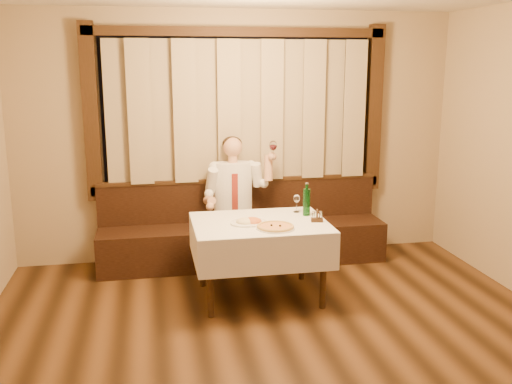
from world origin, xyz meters
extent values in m
cube|color=tan|center=(0.00, 3.00, 1.40)|extent=(5.00, 0.01, 2.80)
cube|color=black|center=(0.00, 2.98, 1.70)|extent=(3.00, 0.02, 1.60)
cube|color=orange|center=(-0.70, 2.97, 1.40)|extent=(0.50, 0.01, 0.40)
cube|color=black|center=(0.00, 2.94, 0.85)|extent=(3.30, 0.12, 0.10)
cube|color=black|center=(0.00, 2.94, 2.55)|extent=(3.30, 0.12, 0.10)
cube|color=black|center=(-1.60, 2.94, 1.70)|extent=(0.16, 0.12, 1.90)
cube|color=black|center=(1.60, 2.94, 1.70)|extent=(0.16, 0.12, 1.90)
cube|color=#8F815C|center=(0.00, 2.88, 1.70)|extent=(2.90, 0.08, 1.55)
cube|color=black|center=(0.00, 2.68, 0.23)|extent=(3.20, 0.60, 0.45)
cube|color=black|center=(0.00, 2.92, 0.68)|extent=(3.20, 0.12, 0.45)
cube|color=black|center=(0.00, 2.92, 0.92)|extent=(3.20, 0.14, 0.04)
cylinder|color=black|center=(-0.52, 1.33, 0.35)|extent=(0.06, 0.06, 0.71)
cylinder|color=black|center=(0.52, 1.33, 0.35)|extent=(0.06, 0.06, 0.71)
cylinder|color=black|center=(-0.52, 2.07, 0.35)|extent=(0.06, 0.06, 0.71)
cylinder|color=black|center=(0.52, 2.07, 0.35)|extent=(0.06, 0.06, 0.71)
cube|color=black|center=(0.00, 1.70, 0.73)|extent=(1.20, 0.90, 0.04)
cube|color=white|center=(0.00, 1.70, 0.75)|extent=(1.26, 0.96, 0.01)
cube|color=white|center=(0.00, 1.22, 0.58)|extent=(1.26, 0.01, 0.35)
cube|color=white|center=(0.00, 2.18, 0.58)|extent=(1.26, 0.01, 0.35)
cube|color=white|center=(-0.63, 1.70, 0.58)|extent=(0.01, 0.96, 0.35)
cube|color=white|center=(0.63, 1.70, 0.58)|extent=(0.01, 0.96, 0.35)
cylinder|color=white|center=(0.09, 1.45, 0.76)|extent=(0.35, 0.35, 0.01)
cylinder|color=#D0651F|center=(0.09, 1.45, 0.77)|extent=(0.32, 0.32, 0.01)
torus|color=tan|center=(0.09, 1.45, 0.78)|extent=(0.34, 0.34, 0.03)
sphere|color=black|center=(0.06, 1.47, 0.78)|extent=(0.02, 0.02, 0.02)
sphere|color=black|center=(0.14, 1.44, 0.78)|extent=(0.02, 0.02, 0.02)
cylinder|color=white|center=(-0.08, 1.66, 0.76)|extent=(0.28, 0.28, 0.02)
ellipsoid|color=#BA441D|center=(-0.08, 1.66, 0.81)|extent=(0.18, 0.18, 0.08)
cylinder|color=white|center=(-0.15, 1.65, 0.76)|extent=(0.28, 0.28, 0.02)
ellipsoid|color=#D1C587|center=(-0.15, 1.65, 0.81)|extent=(0.17, 0.17, 0.08)
cylinder|color=#11521A|center=(0.49, 1.84, 0.89)|extent=(0.07, 0.07, 0.27)
cylinder|color=#11521A|center=(0.49, 1.84, 1.04)|extent=(0.03, 0.03, 0.06)
cylinder|color=silver|center=(0.49, 1.84, 1.08)|extent=(0.03, 0.03, 0.01)
cylinder|color=white|center=(0.43, 1.98, 0.76)|extent=(0.06, 0.06, 0.01)
cylinder|color=white|center=(0.43, 1.98, 0.81)|extent=(0.01, 0.01, 0.10)
ellipsoid|color=white|center=(0.43, 1.98, 0.90)|extent=(0.07, 0.07, 0.08)
cube|color=black|center=(0.53, 1.60, 0.77)|extent=(0.12, 0.07, 0.04)
cube|color=black|center=(0.53, 1.60, 0.83)|extent=(0.02, 0.06, 0.08)
cylinder|color=white|center=(0.50, 1.60, 0.82)|extent=(0.03, 0.03, 0.06)
cylinder|color=silver|center=(0.50, 1.60, 0.85)|extent=(0.03, 0.03, 0.01)
cylinder|color=white|center=(0.56, 1.59, 0.82)|extent=(0.03, 0.03, 0.06)
cylinder|color=silver|center=(0.56, 1.59, 0.85)|extent=(0.03, 0.03, 0.01)
cube|color=black|center=(-0.11, 2.56, 0.53)|extent=(0.40, 0.45, 0.16)
cube|color=black|center=(-0.22, 2.34, 0.23)|extent=(0.11, 0.12, 0.45)
cube|color=black|center=(0.00, 2.34, 0.23)|extent=(0.11, 0.12, 0.45)
ellipsoid|color=white|center=(-0.11, 2.71, 0.88)|extent=(0.42, 0.26, 0.54)
cube|color=maroon|center=(-0.11, 2.57, 0.85)|extent=(0.07, 0.01, 0.40)
cylinder|color=tan|center=(-0.11, 2.71, 1.20)|extent=(0.10, 0.10, 0.08)
sphere|color=tan|center=(-0.11, 2.71, 1.33)|extent=(0.21, 0.21, 0.21)
ellipsoid|color=black|center=(-0.11, 2.74, 1.36)|extent=(0.22, 0.22, 0.16)
sphere|color=white|center=(-0.31, 2.71, 1.11)|extent=(0.13, 0.13, 0.13)
sphere|color=white|center=(0.10, 2.71, 1.11)|extent=(0.13, 0.13, 0.13)
sphere|color=tan|center=(-0.41, 2.30, 0.77)|extent=(0.08, 0.08, 0.08)
sphere|color=tan|center=(0.30, 2.54, 1.24)|extent=(0.10, 0.10, 0.10)
cylinder|color=white|center=(0.30, 2.51, 1.28)|extent=(0.01, 0.01, 0.11)
ellipsoid|color=white|center=(0.30, 2.51, 1.36)|extent=(0.08, 0.08, 0.10)
ellipsoid|color=#4C070F|center=(0.30, 2.51, 1.34)|extent=(0.07, 0.07, 0.06)
camera|label=1|loc=(-1.00, -3.40, 2.23)|focal=40.00mm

